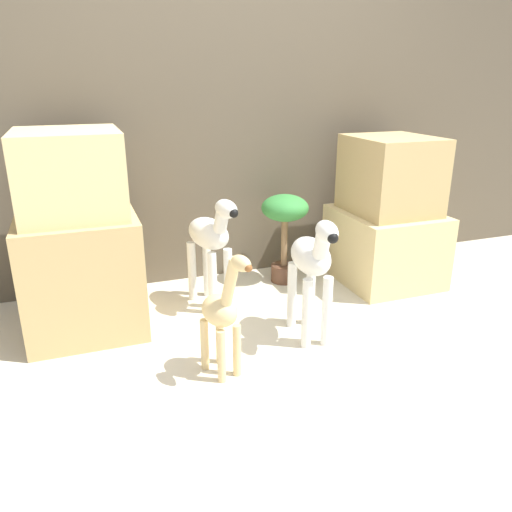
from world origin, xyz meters
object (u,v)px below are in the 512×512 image
Objects in this scene: zebra_right at (312,264)px; zebra_left at (211,240)px; giraffe_figurine at (222,313)px; potted_palm_front at (285,220)px.

zebra_left is (-0.38, 0.57, 0.00)m from zebra_right.
giraffe_figurine is at bearing -101.63° from zebra_left.
giraffe_figurine is at bearing -161.44° from zebra_right.
giraffe_figurine is 1.05× the size of potted_palm_front.
zebra_left is 0.60m from potted_palm_front.
zebra_right is at bearing -55.85° from zebra_left.
potted_palm_front is (0.72, 0.96, 0.12)m from giraffe_figurine.
zebra_left reaches higher than giraffe_figurine.
zebra_left is 1.16× the size of potted_palm_front.
zebra_right reaches higher than potted_palm_front.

